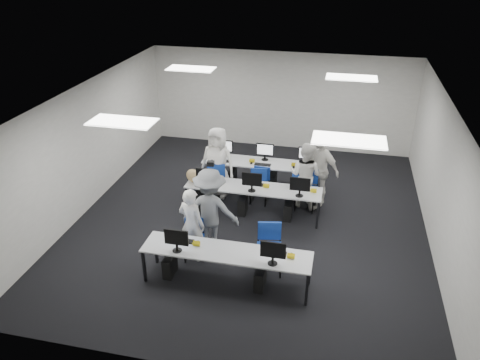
% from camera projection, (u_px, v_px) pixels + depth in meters
% --- Properties ---
extents(room, '(9.00, 9.02, 3.00)m').
position_uv_depth(room, '(252.00, 161.00, 10.44)').
color(room, black).
rests_on(room, ground).
extents(ceiling_panels, '(5.20, 4.60, 0.02)m').
position_uv_depth(ceiling_panels, '(253.00, 97.00, 9.76)').
color(ceiling_panels, white).
rests_on(ceiling_panels, room).
extents(desk_front, '(3.20, 0.70, 0.73)m').
position_uv_depth(desk_front, '(226.00, 254.00, 8.73)').
color(desk_front, silver).
rests_on(desk_front, ground).
extents(desk_mid, '(3.20, 0.70, 0.73)m').
position_uv_depth(desk_mid, '(253.00, 189.00, 10.99)').
color(desk_mid, silver).
rests_on(desk_mid, ground).
extents(desk_back, '(3.20, 0.70, 0.73)m').
position_uv_depth(desk_back, '(264.00, 164.00, 12.20)').
color(desk_back, silver).
rests_on(desk_back, ground).
extents(equipment_front, '(2.51, 0.41, 1.19)m').
position_uv_depth(equipment_front, '(217.00, 267.00, 8.90)').
color(equipment_front, '#0D38A9').
rests_on(equipment_front, desk_front).
extents(equipment_mid, '(2.91, 0.41, 1.19)m').
position_uv_depth(equipment_mid, '(245.00, 201.00, 11.16)').
color(equipment_mid, white).
rests_on(equipment_mid, desk_mid).
extents(equipment_back, '(2.91, 0.41, 1.19)m').
position_uv_depth(equipment_back, '(271.00, 176.00, 12.33)').
color(equipment_back, white).
rests_on(equipment_back, desk_back).
extents(chair_0, '(0.50, 0.52, 0.83)m').
position_uv_depth(chair_0, '(195.00, 246.00, 9.68)').
color(chair_0, navy).
rests_on(chair_0, ground).
extents(chair_1, '(0.57, 0.61, 0.99)m').
position_uv_depth(chair_1, '(269.00, 257.00, 9.26)').
color(chair_1, navy).
rests_on(chair_1, ground).
extents(chair_2, '(0.52, 0.54, 0.81)m').
position_uv_depth(chair_2, '(212.00, 189.00, 11.90)').
color(chair_2, navy).
rests_on(chair_2, ground).
extents(chair_3, '(0.46, 0.49, 0.88)m').
position_uv_depth(chair_3, '(260.00, 191.00, 11.73)').
color(chair_3, navy).
rests_on(chair_3, ground).
extents(chair_4, '(0.53, 0.57, 0.99)m').
position_uv_depth(chair_4, '(306.00, 196.00, 11.43)').
color(chair_4, navy).
rests_on(chair_4, ground).
extents(chair_5, '(0.60, 0.63, 0.96)m').
position_uv_depth(chair_5, '(216.00, 185.00, 12.01)').
color(chair_5, navy).
rests_on(chair_5, ground).
extents(chair_6, '(0.51, 0.54, 0.89)m').
position_uv_depth(chair_6, '(259.00, 187.00, 11.95)').
color(chair_6, navy).
rests_on(chair_6, ground).
extents(chair_7, '(0.49, 0.52, 0.90)m').
position_uv_depth(chair_7, '(301.00, 194.00, 11.60)').
color(chair_7, navy).
rests_on(chair_7, ground).
extents(handbag, '(0.46, 0.39, 0.32)m').
position_uv_depth(handbag, '(193.00, 176.00, 11.13)').
color(handbag, '#9C8550').
rests_on(handbag, desk_mid).
extents(student_0, '(0.67, 0.54, 1.61)m').
position_uv_depth(student_0, '(192.00, 224.00, 9.40)').
color(student_0, silver).
rests_on(student_0, ground).
extents(student_1, '(0.97, 0.86, 1.67)m').
position_uv_depth(student_1, '(305.00, 175.00, 11.30)').
color(student_1, silver).
rests_on(student_1, ground).
extents(student_2, '(0.96, 0.69, 1.83)m').
position_uv_depth(student_2, '(218.00, 162.00, 11.76)').
color(student_2, silver).
rests_on(student_2, ground).
extents(student_3, '(1.15, 0.82, 1.81)m').
position_uv_depth(student_3, '(318.00, 170.00, 11.41)').
color(student_3, silver).
rests_on(student_3, ground).
extents(photographer, '(1.23, 0.75, 1.84)m').
position_uv_depth(photographer, '(210.00, 210.00, 9.66)').
color(photographer, slate).
rests_on(photographer, ground).
extents(dslr_camera, '(0.15, 0.19, 0.10)m').
position_uv_depth(dslr_camera, '(211.00, 164.00, 9.37)').
color(dslr_camera, black).
rests_on(dslr_camera, photographer).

